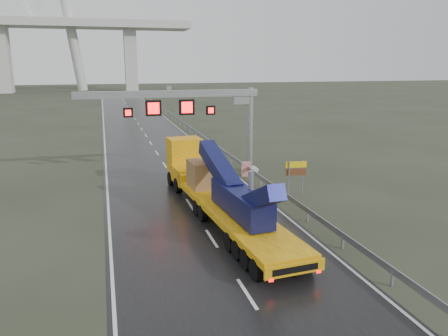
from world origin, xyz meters
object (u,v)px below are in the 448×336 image
object	(u,v)px
sign_gantry	(195,108)
exit_sign_pair	(296,172)
striped_barrier	(246,169)
heavy_haul_truck	(212,184)

from	to	relation	value
sign_gantry	exit_sign_pair	xyz separation A→B (m)	(5.48, -7.99, -3.82)
sign_gantry	striped_barrier	xyz separation A→B (m)	(3.90, -1.68, -5.01)
heavy_haul_truck	sign_gantry	bearing A→B (deg)	79.76
sign_gantry	heavy_haul_truck	bearing A→B (deg)	-95.54
sign_gantry	striped_barrier	distance (m)	6.57
exit_sign_pair	striped_barrier	distance (m)	6.61
sign_gantry	exit_sign_pair	world-z (taller)	sign_gantry
sign_gantry	heavy_haul_truck	size ratio (longest dim) A/B	0.80
heavy_haul_truck	striped_barrier	size ratio (longest dim) A/B	15.55
exit_sign_pair	striped_barrier	size ratio (longest dim) A/B	2.13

